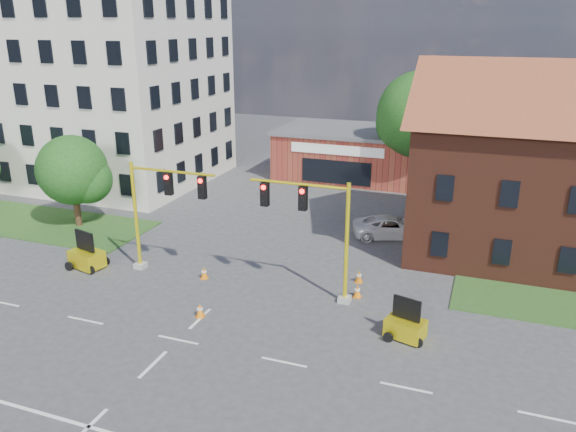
% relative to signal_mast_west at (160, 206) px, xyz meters
% --- Properties ---
extents(ground, '(120.00, 120.00, 0.00)m').
position_rel_signal_mast_west_xyz_m(ground, '(4.36, -6.00, -3.92)').
color(ground, '#3F3F42').
rests_on(ground, ground).
extents(grass_verge_nw, '(22.00, 6.00, 0.08)m').
position_rel_signal_mast_west_xyz_m(grass_verge_nw, '(-15.64, 4.00, -3.88)').
color(grass_verge_nw, '#26541F').
rests_on(grass_verge_nw, ground).
extents(lane_markings, '(60.00, 36.00, 0.01)m').
position_rel_signal_mast_west_xyz_m(lane_markings, '(4.36, -9.00, -3.91)').
color(lane_markings, white).
rests_on(lane_markings, ground).
extents(office_block, '(18.40, 15.40, 20.60)m').
position_rel_signal_mast_west_xyz_m(office_block, '(-15.64, 15.91, 6.39)').
color(office_block, silver).
rests_on(office_block, ground).
extents(brick_shop, '(12.40, 8.40, 4.30)m').
position_rel_signal_mast_west_xyz_m(brick_shop, '(4.36, 23.99, -1.76)').
color(brick_shop, maroon).
rests_on(brick_shop, ground).
extents(tree_large, '(7.30, 6.95, 9.80)m').
position_rel_signal_mast_west_xyz_m(tree_large, '(11.21, 21.08, 2.14)').
color(tree_large, '#341D13').
rests_on(tree_large, ground).
extents(tree_nw_front, '(4.88, 4.65, 6.29)m').
position_rel_signal_mast_west_xyz_m(tree_nw_front, '(-9.41, 4.58, -0.13)').
color(tree_nw_front, '#341D13').
rests_on(tree_nw_front, ground).
extents(signal_mast_west, '(5.30, 0.60, 6.20)m').
position_rel_signal_mast_west_xyz_m(signal_mast_west, '(0.00, 0.00, 0.00)').
color(signal_mast_west, '#979791').
rests_on(signal_mast_west, ground).
extents(signal_mast_east, '(5.30, 0.60, 6.20)m').
position_rel_signal_mast_west_xyz_m(signal_mast_east, '(8.71, 0.00, 0.00)').
color(signal_mast_east, '#979791').
rests_on(signal_mast_east, ground).
extents(trailer_west, '(2.11, 1.66, 2.13)m').
position_rel_signal_mast_west_xyz_m(trailer_west, '(-4.48, -1.02, -3.25)').
color(trailer_west, yellow).
rests_on(trailer_west, ground).
extents(trailer_east, '(1.88, 1.50, 1.88)m').
position_rel_signal_mast_west_xyz_m(trailer_east, '(13.73, -2.38, -3.33)').
color(trailer_east, yellow).
rests_on(trailer_east, ground).
extents(cone_a, '(0.40, 0.40, 0.70)m').
position_rel_signal_mast_west_xyz_m(cone_a, '(4.28, -3.83, -3.58)').
color(cone_a, orange).
rests_on(cone_a, ground).
extents(cone_b, '(0.40, 0.40, 0.70)m').
position_rel_signal_mast_west_xyz_m(cone_b, '(2.45, 0.00, -3.58)').
color(cone_b, orange).
rests_on(cone_b, ground).
extents(cone_c, '(0.40, 0.40, 0.70)m').
position_rel_signal_mast_west_xyz_m(cone_c, '(10.83, 0.72, -3.58)').
color(cone_c, orange).
rests_on(cone_c, ground).
extents(cone_d, '(0.40, 0.40, 0.70)m').
position_rel_signal_mast_west_xyz_m(cone_d, '(10.50, 2.43, -3.58)').
color(cone_d, orange).
rests_on(cone_d, ground).
extents(pickup_white, '(5.56, 3.95, 1.41)m').
position_rel_signal_mast_west_xyz_m(pickup_white, '(10.95, 9.80, -3.22)').
color(pickup_white, white).
rests_on(pickup_white, ground).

